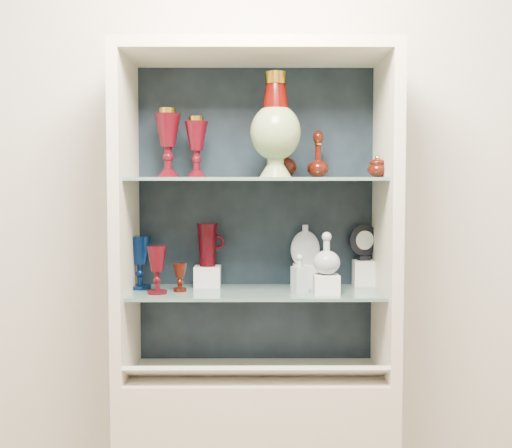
{
  "coord_description": "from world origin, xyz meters",
  "views": [
    {
      "loc": [
        -0.01,
        -0.82,
        1.44
      ],
      "look_at": [
        0.0,
        1.53,
        1.3
      ],
      "focal_mm": 45.0,
      "sensor_mm": 36.0,
      "label": 1
    }
  ],
  "objects_px": {
    "ruby_goblet_small": "(180,277)",
    "cameo_medallion": "(364,242)",
    "clear_round_decanter": "(327,254)",
    "ruby_decanter_a": "(284,146)",
    "lidded_bowl": "(377,166)",
    "ruby_pitcher": "(207,245)",
    "flat_flask": "(305,244)",
    "pedestal_lamp_right": "(168,143)",
    "enamel_urn": "(276,125)",
    "clear_square_bottle": "(300,274)",
    "ruby_decanter_b": "(318,153)",
    "ruby_goblet_tall": "(157,270)",
    "pedestal_lamp_left": "(196,147)",
    "cobalt_goblet": "(140,262)"
  },
  "relations": [
    {
      "from": "pedestal_lamp_right",
      "to": "clear_round_decanter",
      "type": "xyz_separation_m",
      "value": [
        0.58,
        -0.11,
        -0.41
      ]
    },
    {
      "from": "flat_flask",
      "to": "cameo_medallion",
      "type": "relative_size",
      "value": 1.08
    },
    {
      "from": "lidded_bowl",
      "to": "ruby_pitcher",
      "type": "xyz_separation_m",
      "value": [
        -0.63,
        0.14,
        -0.3
      ]
    },
    {
      "from": "lidded_bowl",
      "to": "ruby_pitcher",
      "type": "distance_m",
      "value": 0.71
    },
    {
      "from": "enamel_urn",
      "to": "ruby_decanter_a",
      "type": "relative_size",
      "value": 1.56
    },
    {
      "from": "pedestal_lamp_left",
      "to": "ruby_goblet_tall",
      "type": "distance_m",
      "value": 0.48
    },
    {
      "from": "cameo_medallion",
      "to": "ruby_decanter_a",
      "type": "bearing_deg",
      "value": 175.68
    },
    {
      "from": "ruby_goblet_small",
      "to": "cameo_medallion",
      "type": "height_order",
      "value": "cameo_medallion"
    },
    {
      "from": "clear_square_bottle",
      "to": "flat_flask",
      "type": "relative_size",
      "value": 0.91
    },
    {
      "from": "pedestal_lamp_right",
      "to": "lidded_bowl",
      "type": "bearing_deg",
      "value": -6.15
    },
    {
      "from": "ruby_decanter_a",
      "to": "clear_square_bottle",
      "type": "xyz_separation_m",
      "value": [
        0.05,
        -0.11,
        -0.47
      ]
    },
    {
      "from": "ruby_pitcher",
      "to": "clear_round_decanter",
      "type": "relative_size",
      "value": 1.13
    },
    {
      "from": "pedestal_lamp_left",
      "to": "ruby_goblet_small",
      "type": "distance_m",
      "value": 0.49
    },
    {
      "from": "ruby_goblet_small",
      "to": "ruby_pitcher",
      "type": "bearing_deg",
      "value": 49.83
    },
    {
      "from": "lidded_bowl",
      "to": "flat_flask",
      "type": "relative_size",
      "value": 0.53
    },
    {
      "from": "pedestal_lamp_left",
      "to": "cameo_medallion",
      "type": "xyz_separation_m",
      "value": [
        0.64,
        0.09,
        -0.36
      ]
    },
    {
      "from": "ruby_decanter_a",
      "to": "cameo_medallion",
      "type": "bearing_deg",
      "value": 11.66
    },
    {
      "from": "lidded_bowl",
      "to": "ruby_goblet_tall",
      "type": "xyz_separation_m",
      "value": [
        -0.8,
        -0.02,
        -0.37
      ]
    },
    {
      "from": "clear_round_decanter",
      "to": "cameo_medallion",
      "type": "distance_m",
      "value": 0.26
    },
    {
      "from": "ruby_goblet_small",
      "to": "clear_round_decanter",
      "type": "distance_m",
      "value": 0.55
    },
    {
      "from": "ruby_goblet_tall",
      "to": "ruby_decanter_b",
      "type": "bearing_deg",
      "value": 11.27
    },
    {
      "from": "flat_flask",
      "to": "ruby_pitcher",
      "type": "bearing_deg",
      "value": 178.87
    },
    {
      "from": "pedestal_lamp_right",
      "to": "ruby_decanter_b",
      "type": "relative_size",
      "value": 1.38
    },
    {
      "from": "pedestal_lamp_right",
      "to": "ruby_decanter_b",
      "type": "height_order",
      "value": "pedestal_lamp_right"
    },
    {
      "from": "ruby_decanter_a",
      "to": "lidded_bowl",
      "type": "height_order",
      "value": "ruby_decanter_a"
    },
    {
      "from": "ruby_decanter_b",
      "to": "lidded_bowl",
      "type": "height_order",
      "value": "ruby_decanter_b"
    },
    {
      "from": "enamel_urn",
      "to": "cameo_medallion",
      "type": "xyz_separation_m",
      "value": [
        0.35,
        0.2,
        -0.43
      ]
    },
    {
      "from": "ruby_pitcher",
      "to": "clear_square_bottle",
      "type": "bearing_deg",
      "value": -43.68
    },
    {
      "from": "pedestal_lamp_left",
      "to": "ruby_decanter_a",
      "type": "height_order",
      "value": "ruby_decanter_a"
    },
    {
      "from": "pedestal_lamp_left",
      "to": "ruby_decanter_a",
      "type": "xyz_separation_m",
      "value": [
        0.33,
        0.02,
        0.0
      ]
    },
    {
      "from": "pedestal_lamp_right",
      "to": "ruby_goblet_tall",
      "type": "height_order",
      "value": "pedestal_lamp_right"
    },
    {
      "from": "clear_square_bottle",
      "to": "ruby_decanter_b",
      "type": "bearing_deg",
      "value": 54.86
    },
    {
      "from": "clear_round_decanter",
      "to": "cameo_medallion",
      "type": "relative_size",
      "value": 1.01
    },
    {
      "from": "pedestal_lamp_right",
      "to": "cameo_medallion",
      "type": "relative_size",
      "value": 1.78
    },
    {
      "from": "lidded_bowl",
      "to": "clear_square_bottle",
      "type": "height_order",
      "value": "lidded_bowl"
    },
    {
      "from": "cameo_medallion",
      "to": "ruby_goblet_tall",
      "type": "bearing_deg",
      "value": 177.33
    },
    {
      "from": "enamel_urn",
      "to": "ruby_decanter_b",
      "type": "relative_size",
      "value": 1.98
    },
    {
      "from": "cobalt_goblet",
      "to": "clear_round_decanter",
      "type": "xyz_separation_m",
      "value": [
        0.69,
        -0.12,
        0.04
      ]
    },
    {
      "from": "ruby_goblet_tall",
      "to": "cameo_medallion",
      "type": "height_order",
      "value": "cameo_medallion"
    },
    {
      "from": "clear_round_decanter",
      "to": "flat_flask",
      "type": "bearing_deg",
      "value": 113.25
    },
    {
      "from": "flat_flask",
      "to": "cameo_medallion",
      "type": "xyz_separation_m",
      "value": [
        0.23,
        0.04,
        0.0
      ]
    },
    {
      "from": "ruby_goblet_tall",
      "to": "flat_flask",
      "type": "height_order",
      "value": "flat_flask"
    },
    {
      "from": "cobalt_goblet",
      "to": "ruby_pitcher",
      "type": "height_order",
      "value": "ruby_pitcher"
    },
    {
      "from": "pedestal_lamp_right",
      "to": "ruby_goblet_small",
      "type": "relative_size",
      "value": 2.47
    },
    {
      "from": "cobalt_goblet",
      "to": "cameo_medallion",
      "type": "xyz_separation_m",
      "value": [
        0.86,
        0.07,
        0.07
      ]
    },
    {
      "from": "ruby_pitcher",
      "to": "flat_flask",
      "type": "xyz_separation_m",
      "value": [
        0.38,
        -0.02,
        0.0
      ]
    },
    {
      "from": "enamel_urn",
      "to": "flat_flask",
      "type": "xyz_separation_m",
      "value": [
        0.12,
        0.16,
        -0.44
      ]
    },
    {
      "from": "pedestal_lamp_right",
      "to": "ruby_goblet_tall",
      "type": "xyz_separation_m",
      "value": [
        -0.03,
        -0.11,
        -0.46
      ]
    },
    {
      "from": "pedestal_lamp_left",
      "to": "ruby_goblet_tall",
      "type": "height_order",
      "value": "pedestal_lamp_left"
    },
    {
      "from": "pedestal_lamp_right",
      "to": "ruby_pitcher",
      "type": "height_order",
      "value": "pedestal_lamp_right"
    }
  ]
}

